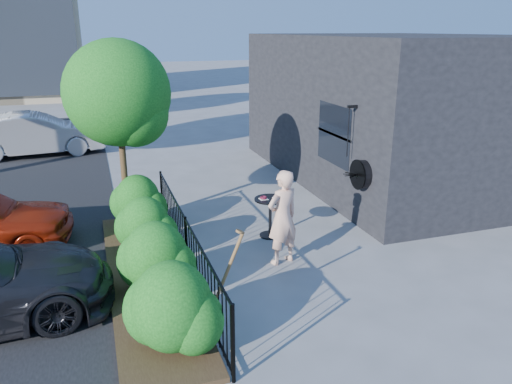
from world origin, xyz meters
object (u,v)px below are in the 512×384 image
object	(u,v)px
cafe_table	(270,210)
car_silver	(36,134)
shovel	(224,282)
patio_tree	(121,100)
woman	(283,218)

from	to	relation	value
cafe_table	car_silver	bearing A→B (deg)	119.53
shovel	car_silver	bearing A→B (deg)	106.09
patio_tree	shovel	xyz separation A→B (m)	(0.98, -4.42, -2.11)
shovel	car_silver	world-z (taller)	shovel
cafe_table	patio_tree	bearing A→B (deg)	149.57
patio_tree	car_silver	size ratio (longest dim) A/B	0.89
cafe_table	woman	world-z (taller)	woman
cafe_table	shovel	distance (m)	3.32
patio_tree	shovel	distance (m)	5.00
car_silver	shovel	bearing A→B (deg)	-167.61
shovel	car_silver	distance (m)	12.50
woman	shovel	world-z (taller)	woman
patio_tree	cafe_table	xyz separation A→B (m)	(2.71, -1.59, -2.19)
woman	car_silver	size ratio (longest dim) A/B	0.40
woman	cafe_table	bearing A→B (deg)	-117.54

